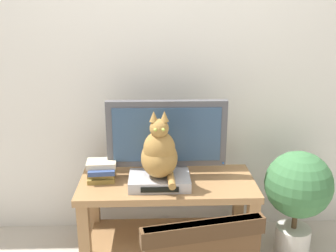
{
  "coord_description": "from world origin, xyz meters",
  "views": [
    {
      "loc": [
        -0.08,
        -1.72,
        1.66
      ],
      "look_at": [
        0.0,
        0.57,
        0.94
      ],
      "focal_mm": 41.97,
      "sensor_mm": 36.0,
      "label": 1
    }
  ],
  "objects_px": {
    "cat": "(159,153)",
    "potted_plant": "(298,191)",
    "tv_stand": "(168,204)",
    "tv": "(167,137)",
    "book_stack": "(102,171)",
    "media_box": "(159,181)"
  },
  "relations": [
    {
      "from": "book_stack",
      "to": "cat",
      "type": "bearing_deg",
      "value": -17.03
    },
    {
      "from": "tv_stand",
      "to": "potted_plant",
      "type": "bearing_deg",
      "value": -0.76
    },
    {
      "from": "tv",
      "to": "cat",
      "type": "height_order",
      "value": "tv"
    },
    {
      "from": "tv",
      "to": "book_stack",
      "type": "relative_size",
      "value": 3.96
    },
    {
      "from": "cat",
      "to": "book_stack",
      "type": "bearing_deg",
      "value": 162.97
    },
    {
      "from": "cat",
      "to": "potted_plant",
      "type": "bearing_deg",
      "value": 4.33
    },
    {
      "from": "book_stack",
      "to": "tv_stand",
      "type": "bearing_deg",
      "value": -4.58
    },
    {
      "from": "tv",
      "to": "book_stack",
      "type": "xyz_separation_m",
      "value": [
        -0.43,
        -0.05,
        -0.21
      ]
    },
    {
      "from": "tv",
      "to": "book_stack",
      "type": "bearing_deg",
      "value": -173.95
    },
    {
      "from": "cat",
      "to": "book_stack",
      "type": "distance_m",
      "value": 0.43
    },
    {
      "from": "media_box",
      "to": "book_stack",
      "type": "distance_m",
      "value": 0.39
    },
    {
      "from": "cat",
      "to": "media_box",
      "type": "bearing_deg",
      "value": 94.48
    },
    {
      "from": "cat",
      "to": "potted_plant",
      "type": "xyz_separation_m",
      "value": [
        0.92,
        0.07,
        -0.31
      ]
    },
    {
      "from": "potted_plant",
      "to": "media_box",
      "type": "bearing_deg",
      "value": -176.59
    },
    {
      "from": "cat",
      "to": "potted_plant",
      "type": "distance_m",
      "value": 0.97
    },
    {
      "from": "tv",
      "to": "book_stack",
      "type": "height_order",
      "value": "tv"
    },
    {
      "from": "cat",
      "to": "book_stack",
      "type": "height_order",
      "value": "cat"
    },
    {
      "from": "media_box",
      "to": "potted_plant",
      "type": "distance_m",
      "value": 0.93
    },
    {
      "from": "tv_stand",
      "to": "cat",
      "type": "height_order",
      "value": "cat"
    },
    {
      "from": "media_box",
      "to": "book_stack",
      "type": "relative_size",
      "value": 1.96
    },
    {
      "from": "tv",
      "to": "cat",
      "type": "distance_m",
      "value": 0.18
    },
    {
      "from": "tv",
      "to": "potted_plant",
      "type": "bearing_deg",
      "value": -6.05
    }
  ]
}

